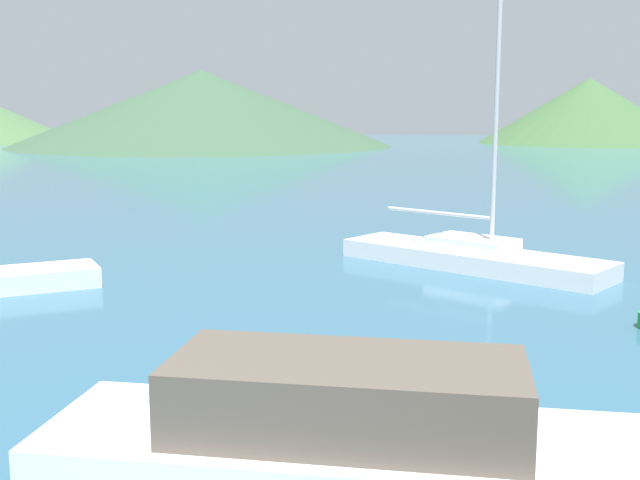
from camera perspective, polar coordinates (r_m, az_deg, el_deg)
name	(u,v)px	position (r m, az deg, el deg)	size (l,w,h in m)	color
motorboat_near	(486,464)	(9.07, 11.75, -15.32)	(9.56, 2.88, 2.24)	silver
sailboat_inner	(473,253)	(21.81, 10.81, -0.94)	(7.10, 5.89, 10.47)	white
hill_central	(202,108)	(90.07, -8.37, 9.26)	(41.63, 41.63, 8.21)	#38563D
hill_east	(588,111)	(100.69, 18.55, 8.72)	(25.32, 25.32, 7.60)	#3D6038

